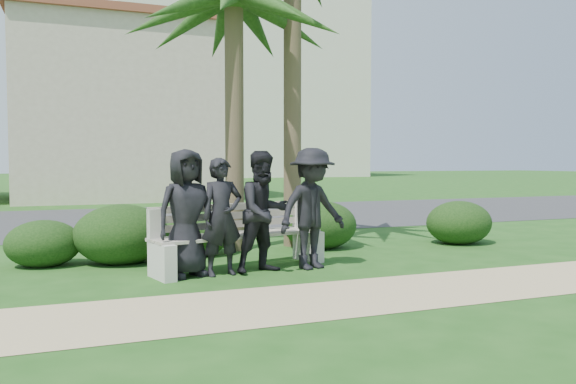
% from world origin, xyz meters
% --- Properties ---
extents(ground, '(160.00, 160.00, 0.00)m').
position_xyz_m(ground, '(0.00, 0.00, 0.00)').
color(ground, '#1C4A15').
rests_on(ground, ground).
extents(footpath, '(30.00, 1.60, 0.01)m').
position_xyz_m(footpath, '(0.00, -1.80, 0.00)').
color(footpath, tan).
rests_on(footpath, ground).
extents(asphalt_street, '(160.00, 8.00, 0.01)m').
position_xyz_m(asphalt_street, '(0.00, 8.00, 0.00)').
color(asphalt_street, '#2D2D30').
rests_on(asphalt_street, ground).
extents(stucco_bldg_right, '(8.40, 8.40, 7.30)m').
position_xyz_m(stucco_bldg_right, '(-1.00, 18.00, 3.66)').
color(stucco_bldg_right, '#BBAE8C').
rests_on(stucco_bldg_right, ground).
extents(hotel_tower, '(26.00, 18.00, 37.30)m').
position_xyz_m(hotel_tower, '(14.00, 55.00, 13.41)').
color(hotel_tower, beige).
rests_on(hotel_tower, ground).
extents(park_bench, '(2.70, 1.20, 0.90)m').
position_xyz_m(park_bench, '(-0.70, 0.28, 0.41)').
color(park_bench, '#B0A294').
rests_on(park_bench, ground).
extents(man_a, '(0.95, 0.75, 1.70)m').
position_xyz_m(man_a, '(-1.52, 0.01, 0.85)').
color(man_a, black).
rests_on(man_a, ground).
extents(man_b, '(0.63, 0.47, 1.58)m').
position_xyz_m(man_b, '(-1.06, -0.09, 0.79)').
color(man_b, black).
rests_on(man_b, ground).
extents(man_c, '(0.95, 0.82, 1.68)m').
position_xyz_m(man_c, '(-0.46, -0.10, 0.84)').
color(man_c, black).
rests_on(man_c, ground).
extents(man_d, '(1.25, 0.91, 1.73)m').
position_xyz_m(man_d, '(0.25, -0.09, 0.86)').
color(man_d, black).
rests_on(man_d, ground).
extents(hedge_a, '(1.08, 0.89, 0.70)m').
position_xyz_m(hedge_a, '(-3.35, 1.50, 0.35)').
color(hedge_a, black).
rests_on(hedge_a, ground).
extents(hedge_b, '(1.41, 1.17, 0.92)m').
position_xyz_m(hedge_b, '(-2.25, 1.35, 0.46)').
color(hedge_b, black).
rests_on(hedge_b, ground).
extents(hedge_c, '(1.15, 0.95, 0.75)m').
position_xyz_m(hedge_c, '(-1.05, 1.66, 0.38)').
color(hedge_c, black).
rests_on(hedge_c, ground).
extents(hedge_d, '(1.34, 1.10, 0.87)m').
position_xyz_m(hedge_d, '(1.16, 1.64, 0.44)').
color(hedge_d, black).
rests_on(hedge_d, ground).
extents(hedge_f, '(1.27, 1.05, 0.83)m').
position_xyz_m(hedge_f, '(3.83, 1.23, 0.41)').
color(hedge_f, black).
rests_on(hedge_f, ground).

